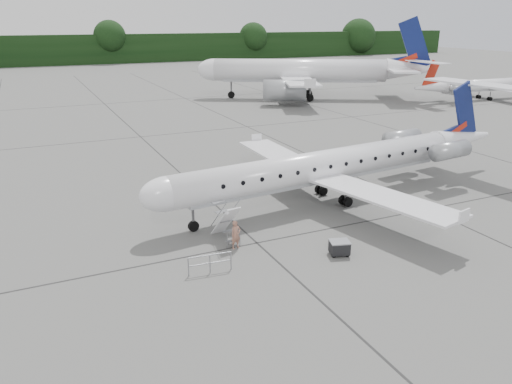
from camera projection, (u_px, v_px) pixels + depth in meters
name	position (u px, v px, depth m)	size (l,w,h in m)	color
ground	(347.00, 246.00, 28.14)	(320.00, 320.00, 0.00)	slate
treeline	(77.00, 50.00, 138.16)	(260.00, 4.00, 8.00)	black
main_regional_jet	(324.00, 151.00, 33.61)	(28.87, 20.79, 7.40)	silver
airstair	(225.00, 222.00, 28.49)	(0.85, 2.15, 2.32)	silver
passenger	(236.00, 235.00, 27.61)	(0.60, 0.39, 1.64)	#986553
safety_railing	(210.00, 264.00, 25.00)	(2.20, 0.08, 1.00)	gray
baggage_cart	(339.00, 248.00, 26.95)	(1.01, 0.82, 0.88)	black
bg_narrowbody	(300.00, 59.00, 77.89)	(34.41, 24.77, 12.35)	silver
bg_regional_right	(491.00, 79.00, 78.51)	(24.15, 17.39, 6.33)	silver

